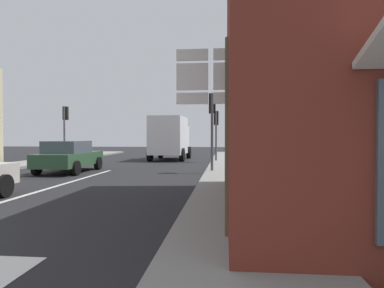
{
  "coord_description": "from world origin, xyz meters",
  "views": [
    {
      "loc": [
        5.67,
        -4.39,
        1.68
      ],
      "look_at": [
        3.98,
        12.93,
        1.3
      ],
      "focal_mm": 32.16,
      "sensor_mm": 36.0,
      "label": 1
    }
  ],
  "objects_px": {
    "sedan_far": "(69,156)",
    "route_sign_post": "(229,116)",
    "traffic_light_near_right": "(212,114)",
    "traffic_light_far_left": "(65,121)",
    "traffic_light_far_right": "(216,124)",
    "delivery_truck": "(170,137)"
  },
  "relations": [
    {
      "from": "route_sign_post",
      "to": "traffic_light_far_left",
      "type": "bearing_deg",
      "value": 122.7
    },
    {
      "from": "route_sign_post",
      "to": "traffic_light_near_right",
      "type": "height_order",
      "value": "traffic_light_near_right"
    },
    {
      "from": "delivery_truck",
      "to": "traffic_light_far_left",
      "type": "xyz_separation_m",
      "value": [
        -6.79,
        -2.08,
        1.08
      ]
    },
    {
      "from": "traffic_light_near_right",
      "to": "sedan_far",
      "type": "bearing_deg",
      "value": -178.04
    },
    {
      "from": "route_sign_post",
      "to": "traffic_light_far_left",
      "type": "xyz_separation_m",
      "value": [
        -10.79,
        16.81,
        0.73
      ]
    },
    {
      "from": "route_sign_post",
      "to": "traffic_light_near_right",
      "type": "xyz_separation_m",
      "value": [
        -0.66,
        10.31,
        0.69
      ]
    },
    {
      "from": "delivery_truck",
      "to": "route_sign_post",
      "type": "relative_size",
      "value": 1.58
    },
    {
      "from": "traffic_light_far_left",
      "to": "sedan_far",
      "type": "bearing_deg",
      "value": -62.97
    },
    {
      "from": "sedan_far",
      "to": "delivery_truck",
      "type": "relative_size",
      "value": 0.84
    },
    {
      "from": "route_sign_post",
      "to": "traffic_light_far_left",
      "type": "distance_m",
      "value": 19.99
    },
    {
      "from": "traffic_light_far_right",
      "to": "traffic_light_far_left",
      "type": "relative_size",
      "value": 0.9
    },
    {
      "from": "traffic_light_near_right",
      "to": "traffic_light_far_left",
      "type": "height_order",
      "value": "traffic_light_far_left"
    },
    {
      "from": "traffic_light_far_left",
      "to": "traffic_light_far_right",
      "type": "bearing_deg",
      "value": 0.61
    },
    {
      "from": "sedan_far",
      "to": "traffic_light_near_right",
      "type": "height_order",
      "value": "traffic_light_near_right"
    },
    {
      "from": "sedan_far",
      "to": "traffic_light_far_left",
      "type": "bearing_deg",
      "value": 117.03
    },
    {
      "from": "route_sign_post",
      "to": "traffic_light_far_right",
      "type": "bearing_deg",
      "value": 92.25
    },
    {
      "from": "sedan_far",
      "to": "traffic_light_far_left",
      "type": "height_order",
      "value": "traffic_light_far_left"
    },
    {
      "from": "sedan_far",
      "to": "route_sign_post",
      "type": "distance_m",
      "value": 12.55
    },
    {
      "from": "delivery_truck",
      "to": "traffic_light_far_left",
      "type": "distance_m",
      "value": 7.18
    },
    {
      "from": "sedan_far",
      "to": "route_sign_post",
      "type": "xyz_separation_m",
      "value": [
        7.36,
        -10.09,
        1.24
      ]
    },
    {
      "from": "route_sign_post",
      "to": "delivery_truck",
      "type": "bearing_deg",
      "value": 101.97
    },
    {
      "from": "traffic_light_near_right",
      "to": "traffic_light_far_left",
      "type": "xyz_separation_m",
      "value": [
        -10.13,
        6.5,
        0.04
      ]
    }
  ]
}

